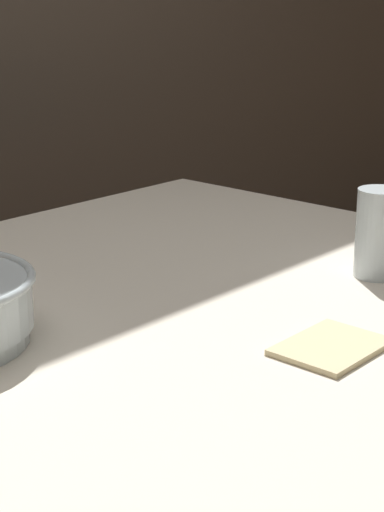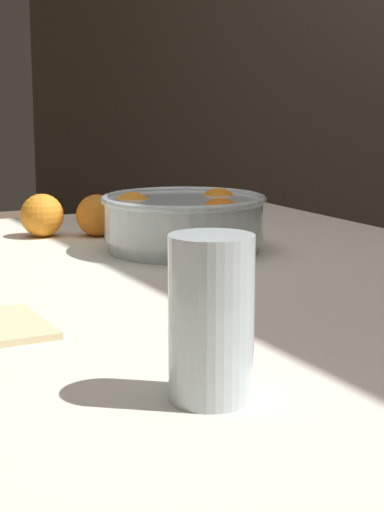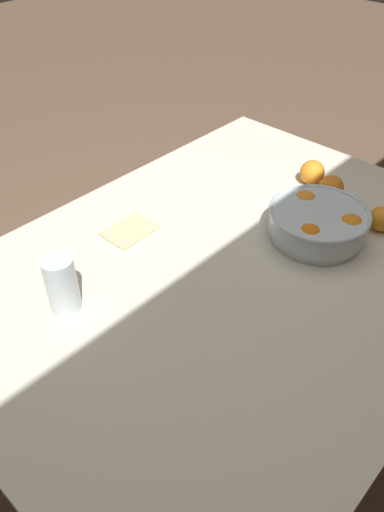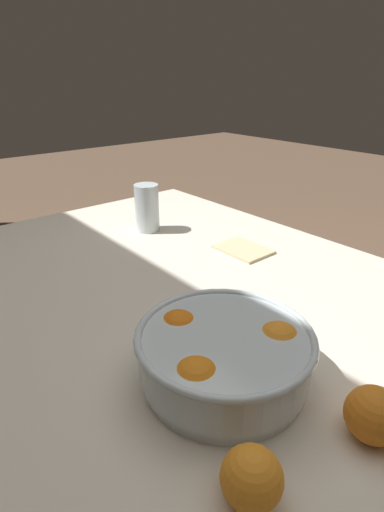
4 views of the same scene
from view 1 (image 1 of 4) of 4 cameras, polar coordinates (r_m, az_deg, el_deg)
The scene contains 3 objects.
dining_table at distance 1.29m, azimuth -4.83°, elevation -6.29°, with size 1.50×1.12×0.73m.
juice_glass at distance 1.43m, azimuth 12.31°, elevation 1.19°, with size 0.08×0.08×0.15m.
napkin at distance 1.15m, azimuth 9.28°, elevation -6.00°, with size 0.15×0.11×0.01m, color beige.
Camera 1 is at (-0.80, -0.86, 1.19)m, focal length 60.00 mm.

